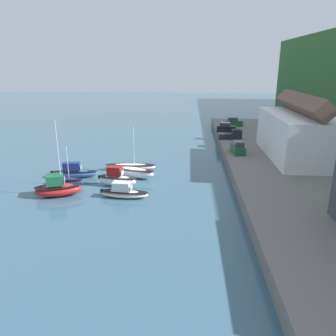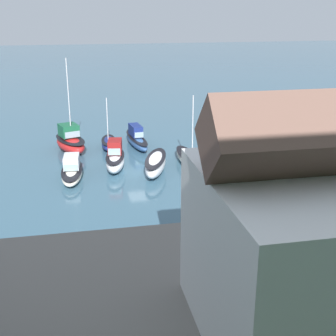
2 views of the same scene
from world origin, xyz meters
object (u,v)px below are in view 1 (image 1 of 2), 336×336
moored_boat_6 (58,188)px  pickup_truck_0 (232,135)px  moored_boat_3 (124,192)px  person_on_quay (228,124)px  moored_boat_2 (117,179)px  parked_car_1 (226,128)px  parked_car_3 (238,148)px  moored_boat_1 (133,172)px  parked_car_2 (234,122)px  moored_boat_4 (74,172)px  moored_boat_5 (67,181)px  moored_boat_0 (131,167)px

moored_boat_6 → pickup_truck_0: size_ratio=2.05×
moored_boat_3 → person_on_quay: (-39.00, 17.41, 2.12)m
moored_boat_2 → moored_boat_6: bearing=-49.3°
parked_car_1 → parked_car_3: same height
moored_boat_1 → parked_car_3: size_ratio=1.61×
parked_car_2 → parked_car_3: size_ratio=0.97×
moored_boat_6 → parked_car_1: size_ratio=2.25×
parked_car_1 → moored_boat_6: bearing=-28.3°
moored_boat_4 → moored_boat_5: 3.14m
moored_boat_5 → pickup_truck_0: size_ratio=1.17×
parked_car_2 → moored_boat_2: bearing=-27.8°
moored_boat_4 → person_on_quay: (-31.88, 26.39, 2.00)m
moored_boat_5 → moored_boat_2: bearing=96.5°
parked_car_2 → person_on_quay: size_ratio=1.97×
moored_boat_2 → moored_boat_6: size_ratio=0.59×
person_on_quay → moored_boat_6: bearing=-33.6°
moored_boat_5 → person_on_quay: moored_boat_5 is taller
moored_boat_4 → moored_boat_6: bearing=-4.0°
moored_boat_3 → parked_car_2: size_ratio=1.55×
moored_boat_6 → moored_boat_2: bearing=103.0°
parked_car_2 → parked_car_3: (26.36, -2.56, 0.00)m
moored_boat_1 → moored_boat_6: (7.78, -8.55, 0.23)m
parked_car_3 → moored_boat_1: bearing=-157.0°
moored_boat_1 → moored_boat_6: 11.57m
moored_boat_2 → moored_boat_5: 7.13m
moored_boat_5 → moored_boat_0: bearing=138.9°
moored_boat_1 → moored_boat_4: 8.98m
moored_boat_2 → parked_car_3: parked_car_3 is taller
moored_boat_2 → pickup_truck_0: size_ratio=1.21×
moored_boat_5 → pickup_truck_0: moored_boat_5 is taller
moored_boat_1 → moored_boat_5: bearing=-50.0°
moored_boat_4 → parked_car_3: 27.39m
moored_boat_1 → parked_car_2: (-35.32, 19.21, 1.81)m
moored_boat_4 → moored_boat_1: bearing=86.4°
parked_car_1 → moored_boat_3: bearing=-18.0°
moored_boat_1 → moored_boat_4: bearing=-68.9°
moored_boat_0 → parked_car_3: moored_boat_0 is taller
parked_car_3 → person_on_quay: 22.37m
moored_boat_2 → parked_car_2: parked_car_2 is taller
moored_boat_0 → moored_boat_1: size_ratio=1.19×
moored_boat_2 → pickup_truck_0: (-24.17, 18.78, 1.52)m
parked_car_3 → person_on_quay: size_ratio=2.03×
moored_boat_1 → moored_boat_3: size_ratio=1.07×
moored_boat_2 → moored_boat_3: bearing=32.6°
moored_boat_4 → parked_car_3: bearing=103.1°
moored_boat_1 → moored_boat_4: (0.57, -8.96, -0.01)m
moored_boat_4 → parked_car_2: 45.66m
moored_boat_1 → moored_boat_5: (3.70, -8.88, -0.25)m
parked_car_3 → moored_boat_6: bearing=-151.7°
moored_boat_4 → person_on_quay: bearing=133.1°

